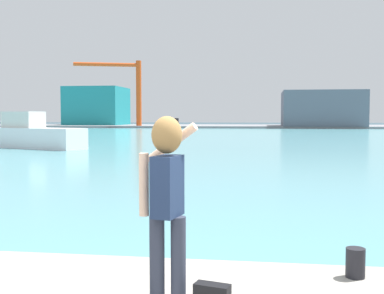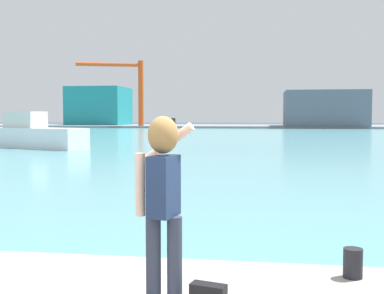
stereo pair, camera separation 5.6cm
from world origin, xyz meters
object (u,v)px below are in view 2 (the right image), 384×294
(harbor_bollard, at_px, (353,263))
(port_crane, at_px, (131,84))
(person_photographer, at_px, (163,190))
(boat_moored, at_px, (34,135))
(warehouse_left, at_px, (99,106))
(warehouse_right, at_px, (324,109))

(harbor_bollard, xyz_separation_m, port_crane, (-25.45, 82.19, 7.47))
(person_photographer, relative_size, boat_moored, 0.21)
(port_crane, bearing_deg, harbor_bollard, -72.80)
(port_crane, bearing_deg, person_photographer, -74.18)
(harbor_bollard, relative_size, warehouse_left, 0.03)
(boat_moored, bearing_deg, person_photographer, -39.11)
(boat_moored, bearing_deg, warehouse_left, 127.79)
(warehouse_left, bearing_deg, port_crane, -46.48)
(warehouse_right, relative_size, port_crane, 1.19)
(person_photographer, distance_m, harbor_bollard, 2.31)
(harbor_bollard, relative_size, boat_moored, 0.04)
(port_crane, bearing_deg, boat_moored, -81.04)
(person_photographer, xyz_separation_m, warehouse_right, (11.83, 87.58, 2.04))
(warehouse_right, bearing_deg, harbor_bollard, -96.56)
(person_photographer, bearing_deg, warehouse_left, 32.50)
(person_photographer, distance_m, warehouse_right, 88.40)
(harbor_bollard, height_order, boat_moored, boat_moored)
(person_photographer, xyz_separation_m, port_crane, (-23.58, 83.20, 6.56))
(harbor_bollard, xyz_separation_m, warehouse_left, (-35.02, 92.28, 3.65))
(warehouse_right, bearing_deg, boat_moored, -113.64)
(harbor_bollard, distance_m, warehouse_right, 87.20)
(harbor_bollard, distance_m, boat_moored, 30.78)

